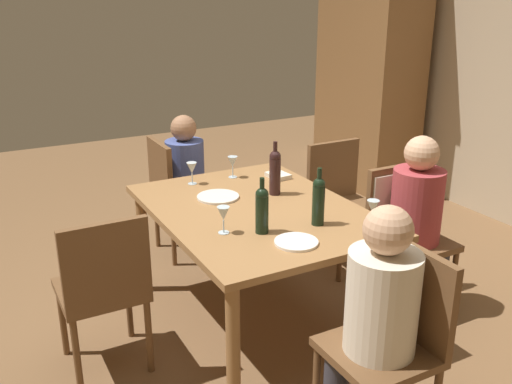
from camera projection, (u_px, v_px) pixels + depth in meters
ground_plane at (256, 318)px, 3.63m from camera, size 10.00×10.00×0.00m
armoire_cabinet at (369, 80)px, 5.83m from camera, size 1.18×0.62×2.18m
dining_table at (256, 221)px, 3.40m from camera, size 1.53×1.13×0.76m
chair_right_end at (394, 333)px, 2.54m from camera, size 0.44×0.44×0.92m
chair_left_end at (175, 189)px, 4.35m from camera, size 0.44×0.44×0.92m
chair_far_right at (401, 217)px, 3.67m from camera, size 0.46×0.44×0.92m
chair_near at (104, 284)px, 2.95m from camera, size 0.44×0.44×0.92m
chair_far_left at (341, 195)px, 4.22m from camera, size 0.44×0.44×0.92m
person_woman_host at (376, 313)px, 2.44m from camera, size 0.32×0.36×1.16m
person_man_bearded at (189, 174)px, 4.37m from camera, size 0.29×0.33×1.10m
person_man_guest at (419, 214)px, 3.52m from camera, size 0.36×0.32×1.16m
wine_bottle_tall_green at (318, 200)px, 3.09m from camera, size 0.07×0.07×0.32m
wine_bottle_dark_red at (275, 171)px, 3.55m from camera, size 0.07×0.07×0.34m
wine_bottle_short_olive at (262, 209)px, 2.99m from camera, size 0.07×0.07×0.31m
wine_glass_near_left at (223, 214)px, 2.99m from camera, size 0.07×0.07×0.15m
wine_glass_centre at (373, 208)px, 3.08m from camera, size 0.07×0.07×0.15m
wine_glass_near_right at (192, 169)px, 3.75m from camera, size 0.07×0.07×0.15m
wine_glass_far at (233, 163)px, 3.88m from camera, size 0.07×0.07×0.15m
dinner_plate_host at (296, 242)px, 2.90m from camera, size 0.23×0.23×0.01m
dinner_plate_guest_left at (218, 197)px, 3.53m from camera, size 0.26×0.26×0.01m
folded_napkin at (278, 175)px, 3.91m from camera, size 0.17×0.13×0.03m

